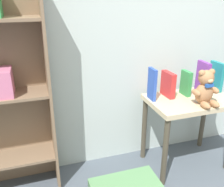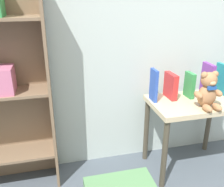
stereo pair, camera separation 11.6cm
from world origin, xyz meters
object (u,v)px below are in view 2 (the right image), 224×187
(book_standing_red, at_px, (171,86))
(book_standing_purple, at_px, (207,80))
(book_standing_teal, at_px, (222,79))
(teddy_bear, at_px, (208,91))
(display_table, at_px, (192,113))
(book_standing_green, at_px, (189,85))
(book_standing_blue, at_px, (154,85))

(book_standing_red, bearing_deg, book_standing_purple, -6.30)
(book_standing_teal, bearing_deg, teddy_bear, -143.98)
(book_standing_purple, bearing_deg, teddy_bear, -118.90)
(book_standing_red, distance_m, book_standing_teal, 0.43)
(display_table, xyz_separation_m, teddy_bear, (0.03, -0.11, 0.21))
(book_standing_red, relative_size, book_standing_green, 0.99)
(book_standing_green, height_order, book_standing_teal, book_standing_teal)
(book_standing_blue, bearing_deg, book_standing_purple, -0.11)
(display_table, bearing_deg, book_standing_red, 144.64)
(book_standing_purple, xyz_separation_m, book_standing_teal, (0.14, 0.02, -0.01))
(book_standing_green, bearing_deg, book_standing_teal, 1.80)
(book_standing_red, xyz_separation_m, book_standing_teal, (0.43, -0.00, 0.02))
(teddy_bear, xyz_separation_m, book_standing_teal, (0.26, 0.21, 0.00))
(book_standing_purple, bearing_deg, book_standing_green, -178.99)
(teddy_bear, distance_m, book_standing_blue, 0.37)
(display_table, bearing_deg, book_standing_green, 90.00)
(teddy_bear, distance_m, book_standing_green, 0.19)
(display_table, relative_size, book_standing_green, 3.33)
(teddy_bear, height_order, book_standing_red, teddy_bear)
(book_standing_blue, height_order, book_standing_purple, book_standing_purple)
(display_table, distance_m, book_standing_teal, 0.37)
(book_standing_green, xyz_separation_m, book_standing_teal, (0.29, 0.02, 0.02))
(display_table, relative_size, book_standing_teal, 2.73)
(display_table, distance_m, book_standing_blue, 0.37)
(display_table, xyz_separation_m, book_standing_green, (-0.00, 0.08, 0.19))
(book_standing_red, distance_m, book_standing_green, 0.14)
(book_standing_green, bearing_deg, teddy_bear, -82.84)
(display_table, xyz_separation_m, book_standing_purple, (0.14, 0.08, 0.22))
(book_standing_red, height_order, book_standing_purple, book_standing_purple)
(book_standing_red, relative_size, book_standing_purple, 0.76)
(display_table, distance_m, book_standing_green, 0.21)
(teddy_bear, distance_m, book_standing_teal, 0.33)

